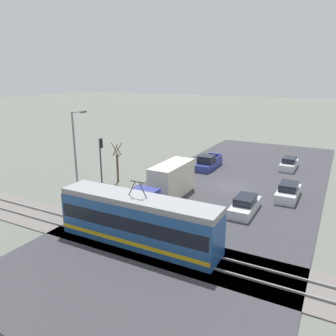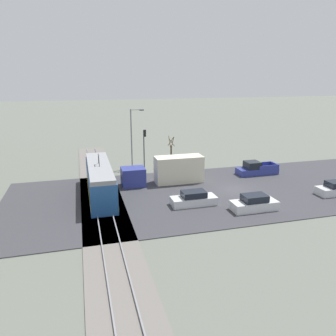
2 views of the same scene
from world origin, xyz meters
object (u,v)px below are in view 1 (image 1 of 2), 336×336
sedan_car_2 (245,205)px  street_lamp_near_crossing (76,149)px  light_rail_tram (138,221)px  sedan_car_0 (288,192)px  box_truck (165,185)px  street_tree (117,164)px  traffic_light_pole (101,159)px  pickup_truck (208,163)px  sedan_car_1 (289,164)px

sedan_car_2 → street_lamp_near_crossing: size_ratio=0.55×
light_rail_tram → sedan_car_0: (-8.14, -14.46, -1.07)m
box_truck → sedan_car_0: size_ratio=2.19×
street_tree → traffic_light_pole: bearing=105.9°
sedan_car_2 → traffic_light_pole: bearing=9.4°
street_lamp_near_crossing → pickup_truck: bearing=-116.9°
sedan_car_1 → traffic_light_pole: traffic_light_pole is taller
street_tree → light_rail_tram: bearing=132.3°
sedan_car_2 → street_tree: bearing=-7.0°
traffic_light_pole → street_lamp_near_crossing: size_ratio=0.68×
pickup_truck → street_lamp_near_crossing: bearing=63.1°
box_truck → street_tree: (7.58, -2.53, 0.47)m
traffic_light_pole → street_tree: traffic_light_pole is taller
sedan_car_0 → traffic_light_pole: bearing=-155.5°
street_lamp_near_crossing → street_tree: bearing=-98.0°
light_rail_tram → street_tree: light_rail_tram is taller
sedan_car_1 → traffic_light_pole: size_ratio=0.79×
box_truck → traffic_light_pole: (6.38, 1.67, 2.14)m
sedan_car_0 → sedan_car_2: bearing=-117.9°
traffic_light_pole → sedan_car_2: bearing=-170.6°
light_rail_tram → sedan_car_1: light_rail_tram is taller
pickup_truck → sedan_car_1: 10.52m
sedan_car_2 → street_tree: 15.45m
light_rail_tram → box_truck: light_rail_tram is taller
sedan_car_1 → street_lamp_near_crossing: 26.93m
traffic_light_pole → street_lamp_near_crossing: 2.62m
traffic_light_pole → street_tree: 4.68m
sedan_car_2 → street_lamp_near_crossing: 16.98m
box_truck → pickup_truck: 12.58m
sedan_car_0 → street_lamp_near_crossing: size_ratio=0.54×
street_tree → street_lamp_near_crossing: size_ratio=0.53×
box_truck → sedan_car_1: 19.47m
sedan_car_1 → sedan_car_2: (1.23, 16.62, -0.02)m
sedan_car_0 → light_rail_tram: bearing=-119.4°
sedan_car_1 → street_tree: street_tree is taller
sedan_car_0 → box_truck: bearing=-150.2°
sedan_car_2 → sedan_car_0: bearing=-117.9°
street_tree → sedan_car_0: bearing=-169.1°
box_truck → street_lamp_near_crossing: street_lamp_near_crossing is taller
street_tree → sedan_car_2: bearing=173.0°
light_rail_tram → sedan_car_0: 16.63m
sedan_car_2 → street_lamp_near_crossing: (16.04, 3.62, 4.20)m
box_truck → sedan_car_1: box_truck is taller
traffic_light_pole → box_truck: bearing=-165.3°
sedan_car_1 → traffic_light_pole: 24.55m
box_truck → traffic_light_pole: size_ratio=1.74×
pickup_truck → sedan_car_2: (-8.16, 11.88, -0.08)m
street_tree → street_lamp_near_crossing: street_lamp_near_crossing is taller
box_truck → pickup_truck: (0.47, -12.54, -0.84)m
sedan_car_2 → traffic_light_pole: traffic_light_pole is taller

